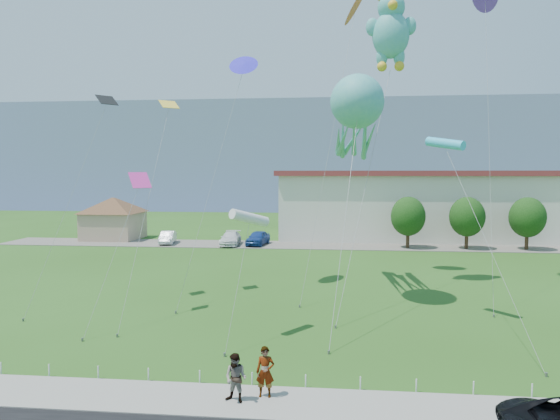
# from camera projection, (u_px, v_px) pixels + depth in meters

# --- Properties ---
(ground) EXTENTS (160.00, 160.00, 0.00)m
(ground) POSITION_uv_depth(u_px,v_px,m) (282.00, 373.00, 19.80)
(ground) COLOR #264E16
(ground) RESTS_ON ground
(sidewalk) EXTENTS (80.00, 2.50, 0.10)m
(sidewalk) POSITION_uv_depth(u_px,v_px,m) (274.00, 403.00, 17.07)
(sidewalk) COLOR gray
(sidewalk) RESTS_ON ground
(parking_strip) EXTENTS (70.00, 6.00, 0.06)m
(parking_strip) POSITION_uv_depth(u_px,v_px,m) (313.00, 245.00, 54.53)
(parking_strip) COLOR #59544C
(parking_strip) RESTS_ON ground
(hill_ridge) EXTENTS (160.00, 50.00, 25.00)m
(hill_ridge) POSITION_uv_depth(u_px,v_px,m) (324.00, 157.00, 137.95)
(hill_ridge) COLOR #7584A1
(hill_ridge) RESTS_ON ground
(pavilion) EXTENTS (9.20, 9.20, 5.00)m
(pavilion) POSITION_uv_depth(u_px,v_px,m) (113.00, 214.00, 59.70)
(pavilion) COLOR tan
(pavilion) RESTS_ON ground
(warehouse) EXTENTS (61.00, 15.00, 8.20)m
(warehouse) POSITION_uv_depth(u_px,v_px,m) (530.00, 204.00, 60.55)
(warehouse) COLOR beige
(warehouse) RESTS_ON ground
(rope_fence) EXTENTS (26.05, 0.05, 0.50)m
(rope_fence) POSITION_uv_depth(u_px,v_px,m) (279.00, 380.00, 18.50)
(rope_fence) COLOR white
(rope_fence) RESTS_ON ground
(tree_near) EXTENTS (3.60, 3.60, 5.47)m
(tree_near) POSITION_uv_depth(u_px,v_px,m) (408.00, 216.00, 52.29)
(tree_near) COLOR #3F2B19
(tree_near) RESTS_ON ground
(tree_mid) EXTENTS (3.60, 3.60, 5.47)m
(tree_mid) POSITION_uv_depth(u_px,v_px,m) (467.00, 217.00, 51.68)
(tree_mid) COLOR #3F2B19
(tree_mid) RESTS_ON ground
(tree_far) EXTENTS (3.60, 3.60, 5.47)m
(tree_far) POSITION_uv_depth(u_px,v_px,m) (527.00, 217.00, 51.08)
(tree_far) COLOR #3F2B19
(tree_far) RESTS_ON ground
(pedestrian_left) EXTENTS (0.66, 0.44, 1.77)m
(pedestrian_left) POSITION_uv_depth(u_px,v_px,m) (265.00, 372.00, 17.40)
(pedestrian_left) COLOR gray
(pedestrian_left) RESTS_ON sidewalk
(pedestrian_right) EXTENTS (0.97, 0.85, 1.67)m
(pedestrian_right) POSITION_uv_depth(u_px,v_px,m) (236.00, 378.00, 17.00)
(pedestrian_right) COLOR gray
(pedestrian_right) RESTS_ON sidewalk
(parked_car_silver) EXTENTS (2.15, 4.37, 1.38)m
(parked_car_silver) POSITION_uv_depth(u_px,v_px,m) (168.00, 237.00, 55.69)
(parked_car_silver) COLOR silver
(parked_car_silver) RESTS_ON parking_strip
(parked_car_white) EXTENTS (2.25, 4.97, 1.41)m
(parked_car_white) POSITION_uv_depth(u_px,v_px,m) (230.00, 238.00, 54.66)
(parked_car_white) COLOR white
(parked_car_white) RESTS_ON parking_strip
(parked_car_blue) EXTENTS (2.53, 4.74, 1.53)m
(parked_car_blue) POSITION_uv_depth(u_px,v_px,m) (258.00, 238.00, 54.69)
(parked_car_blue) COLOR navy
(parked_car_blue) RESTS_ON parking_strip
(octopus_kite) EXTENTS (3.21, 16.41, 13.74)m
(octopus_kite) POSITION_uv_depth(u_px,v_px,m) (356.00, 118.00, 30.92)
(octopus_kite) COLOR teal
(octopus_kite) RESTS_ON ground
(teddy_bear_kite) EXTENTS (5.50, 11.65, 20.35)m
(teddy_bear_kite) POSITION_uv_depth(u_px,v_px,m) (391.00, 29.00, 34.20)
(teddy_bear_kite) COLOR teal
(teddy_bear_kite) RESTS_ON ground
(small_kite_orange) EXTENTS (4.49, 10.64, 21.16)m
(small_kite_orange) POSITION_uv_depth(u_px,v_px,m) (354.00, 12.00, 37.14)
(small_kite_orange) COLOR orange
(small_kite_orange) RESTS_ON ground
(small_kite_white) EXTENTS (0.93, 4.15, 6.20)m
(small_kite_white) POSITION_uv_depth(u_px,v_px,m) (249.00, 219.00, 23.99)
(small_kite_white) COLOR silver
(small_kite_white) RESTS_ON ground
(small_kite_yellow) EXTENTS (1.29, 9.57, 12.75)m
(small_kite_yellow) POSITION_uv_depth(u_px,v_px,m) (164.00, 127.00, 31.00)
(small_kite_yellow) COLOR yellow
(small_kite_yellow) RESTS_ON ground
(small_kite_purple) EXTENTS (2.48, 9.40, 21.03)m
(small_kite_purple) POSITION_uv_depth(u_px,v_px,m) (485.00, 0.00, 34.18)
(small_kite_purple) COLOR #7B37DD
(small_kite_purple) RESTS_ON ground
(small_kite_blue) EXTENTS (3.63, 8.18, 16.02)m
(small_kite_blue) POSITION_uv_depth(u_px,v_px,m) (243.00, 69.00, 33.97)
(small_kite_blue) COLOR #3128E3
(small_kite_blue) RESTS_ON ground
(small_kite_black) EXTENTS (3.41, 5.62, 12.80)m
(small_kite_black) POSITION_uv_depth(u_px,v_px,m) (98.00, 123.00, 29.94)
(small_kite_black) COLOR black
(small_kite_black) RESTS_ON ground
(small_kite_pink) EXTENTS (1.71, 5.69, 7.96)m
(small_kite_pink) POSITION_uv_depth(u_px,v_px,m) (135.00, 193.00, 27.38)
(small_kite_pink) COLOR #F636A8
(small_kite_pink) RESTS_ON ground
(small_kite_cyan) EXTENTS (2.73, 8.52, 9.91)m
(small_kite_cyan) POSITION_uv_depth(u_px,v_px,m) (446.00, 145.00, 26.17)
(small_kite_cyan) COLOR #34BDEA
(small_kite_cyan) RESTS_ON ground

